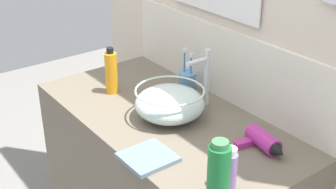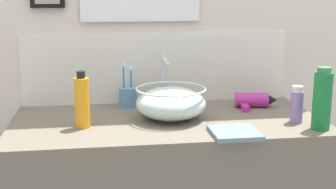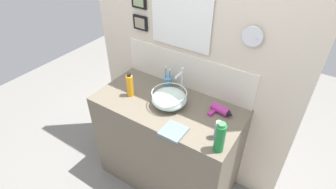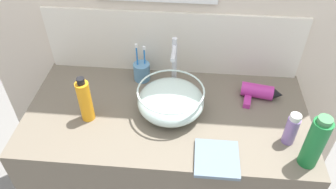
# 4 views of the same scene
# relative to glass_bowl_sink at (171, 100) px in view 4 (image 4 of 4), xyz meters

# --- Properties ---
(vanity_counter) EXTENTS (1.22, 0.61, 0.92)m
(vanity_counter) POSITION_rel_glass_bowl_sink_xyz_m (-0.02, -0.00, -0.53)
(vanity_counter) COLOR #6B6051
(vanity_counter) RESTS_ON ground
(back_panel) EXTENTS (1.89, 0.10, 2.42)m
(back_panel) POSITION_rel_glass_bowl_sink_xyz_m (-0.02, 0.33, 0.22)
(back_panel) COLOR beige
(back_panel) RESTS_ON ground
(glass_bowl_sink) EXTENTS (0.28, 0.28, 0.13)m
(glass_bowl_sink) POSITION_rel_glass_bowl_sink_xyz_m (0.00, 0.00, 0.00)
(glass_bowl_sink) COLOR silver
(glass_bowl_sink) RESTS_ON vanity_counter
(faucet) EXTENTS (0.02, 0.12, 0.25)m
(faucet) POSITION_rel_glass_bowl_sink_xyz_m (0.00, 0.18, 0.08)
(faucet) COLOR silver
(faucet) RESTS_ON vanity_counter
(hair_drier) EXTENTS (0.19, 0.13, 0.06)m
(hair_drier) POSITION_rel_glass_bowl_sink_xyz_m (0.39, 0.13, -0.04)
(hair_drier) COLOR #B22D8C
(hair_drier) RESTS_ON vanity_counter
(toothbrush_cup) EXTENTS (0.08, 0.08, 0.20)m
(toothbrush_cup) POSITION_rel_glass_bowl_sink_xyz_m (-0.16, 0.21, -0.02)
(toothbrush_cup) COLOR #598CB2
(toothbrush_cup) RESTS_ON vanity_counter
(lotion_bottle) EXTENTS (0.05, 0.05, 0.21)m
(lotion_bottle) POSITION_rel_glass_bowl_sink_xyz_m (-0.34, -0.07, 0.03)
(lotion_bottle) COLOR orange
(lotion_bottle) RESTS_ON vanity_counter
(shampoo_bottle) EXTENTS (0.05, 0.05, 0.14)m
(shampoo_bottle) POSITION_rel_glass_bowl_sink_xyz_m (0.47, -0.13, 0.00)
(shampoo_bottle) COLOR #8C6BB2
(shampoo_bottle) RESTS_ON vanity_counter
(soap_dispenser) EXTENTS (0.07, 0.07, 0.23)m
(soap_dispenser) POSITION_rel_glass_bowl_sink_xyz_m (0.52, -0.22, 0.05)
(soap_dispenser) COLOR #197233
(soap_dispenser) RESTS_ON vanity_counter
(hand_towel) EXTENTS (0.17, 0.17, 0.02)m
(hand_towel) POSITION_rel_glass_bowl_sink_xyz_m (0.19, -0.24, -0.06)
(hand_towel) COLOR slate
(hand_towel) RESTS_ON vanity_counter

